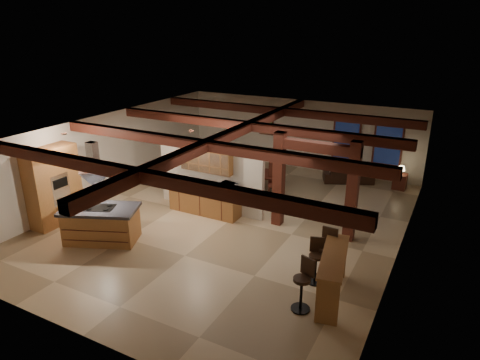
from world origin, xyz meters
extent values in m
plane|color=#C9B086|center=(0.00, 0.00, 0.00)|extent=(12.00, 12.00, 0.00)
plane|color=beige|center=(0.00, 6.00, 1.45)|extent=(10.00, 0.00, 10.00)
plane|color=beige|center=(0.00, -6.00, 1.45)|extent=(10.00, 0.00, 10.00)
plane|color=beige|center=(-5.00, 0.00, 1.45)|extent=(0.00, 12.00, 12.00)
plane|color=beige|center=(5.00, 0.00, 1.45)|extent=(0.00, 12.00, 12.00)
plane|color=#3E1A13|center=(0.00, 0.00, 2.90)|extent=(12.00, 12.00, 0.00)
cube|color=#421A10|center=(0.00, -4.00, 2.76)|extent=(10.00, 0.25, 0.28)
cube|color=#421A10|center=(0.00, -1.30, 2.76)|extent=(10.00, 0.25, 0.28)
cube|color=#421A10|center=(0.00, 1.30, 2.76)|extent=(10.00, 0.25, 0.28)
cube|color=#421A10|center=(0.00, 4.00, 2.76)|extent=(10.00, 0.25, 0.28)
cube|color=#421A10|center=(0.00, 0.00, 2.76)|extent=(0.28, 12.00, 0.28)
cube|color=#421A10|center=(1.40, 0.50, 1.45)|extent=(0.30, 0.30, 2.90)
cube|color=#421A10|center=(3.60, 0.50, 1.45)|extent=(0.30, 0.30, 2.90)
cube|color=#421A10|center=(2.50, 0.50, 2.60)|extent=(2.50, 0.28, 0.28)
cube|color=beige|center=(-1.00, 0.50, 1.10)|extent=(3.80, 0.18, 2.20)
cube|color=#9B5932|center=(-4.67, -2.60, 1.20)|extent=(0.64, 1.60, 2.40)
cube|color=silver|center=(-4.37, -2.60, 1.15)|extent=(0.06, 0.62, 0.95)
cube|color=black|center=(-4.33, -2.60, 1.35)|extent=(0.01, 0.50, 0.28)
cube|color=#9B5932|center=(-1.00, 0.11, 0.43)|extent=(2.40, 0.60, 0.86)
cube|color=black|center=(-1.00, 0.11, 0.90)|extent=(2.50, 0.66, 0.08)
cube|color=#9B5932|center=(-1.00, 0.32, 1.85)|extent=(1.80, 0.34, 0.95)
cube|color=silver|center=(-1.00, 0.14, 1.85)|extent=(1.74, 0.02, 0.90)
pyramid|color=silver|center=(-2.56, -2.86, 1.73)|extent=(1.10, 1.10, 0.45)
cube|color=silver|center=(-2.56, -2.86, 2.54)|extent=(0.26, 0.22, 0.73)
cube|color=#421A10|center=(2.00, 5.94, 1.50)|extent=(1.10, 0.05, 1.70)
cube|color=black|center=(2.00, 5.91, 1.50)|extent=(0.95, 0.02, 1.55)
cube|color=#421A10|center=(3.60, 5.94, 1.50)|extent=(1.10, 0.05, 1.70)
cube|color=black|center=(3.60, 5.91, 1.50)|extent=(0.95, 0.02, 1.55)
cube|color=#421A10|center=(-1.50, 5.94, 1.70)|extent=(0.65, 0.04, 0.85)
cube|color=#285E2F|center=(-1.50, 5.92, 1.70)|extent=(0.55, 0.01, 0.75)
cylinder|color=silver|center=(-2.60, -2.80, 2.87)|extent=(0.16, 0.16, 0.03)
cylinder|color=silver|center=(-1.00, -0.50, 2.87)|extent=(0.16, 0.16, 0.03)
cylinder|color=silver|center=(-4.00, -2.50, 2.87)|extent=(0.16, 0.16, 0.03)
cube|color=#9B5932|center=(-2.56, -2.86, 0.47)|extent=(2.17, 1.65, 0.93)
cube|color=black|center=(-2.56, -2.86, 0.97)|extent=(2.34, 1.82, 0.09)
cube|color=black|center=(-2.56, -2.86, 1.02)|extent=(0.96, 0.81, 0.02)
imported|color=#401810|center=(-0.49, 2.78, 0.33)|extent=(2.04, 1.32, 0.67)
imported|color=black|center=(2.38, 5.21, 0.28)|extent=(2.05, 1.46, 0.56)
imported|color=silver|center=(-0.10, 0.11, 1.07)|extent=(0.52, 0.38, 0.27)
cube|color=#9B5932|center=(3.97, -2.45, 1.06)|extent=(0.88, 2.13, 0.06)
cube|color=#9B5932|center=(4.14, -3.37, 0.52)|extent=(0.48, 0.19, 1.04)
cube|color=#9B5932|center=(3.81, -1.54, 0.52)|extent=(0.48, 0.19, 1.04)
cube|color=#421A10|center=(4.26, 5.36, 0.29)|extent=(0.49, 0.49, 0.58)
cylinder|color=black|center=(4.26, 5.36, 0.66)|extent=(0.06, 0.06, 0.15)
cone|color=#F2D791|center=(4.26, 5.36, 0.81)|extent=(0.27, 0.27, 0.17)
cylinder|color=black|center=(3.52, -3.19, 0.75)|extent=(0.38, 0.38, 0.07)
cube|color=black|center=(3.58, -3.02, 0.99)|extent=(0.35, 0.16, 0.42)
cylinder|color=black|center=(3.52, -3.19, 0.38)|extent=(0.06, 0.06, 0.73)
cylinder|color=black|center=(3.52, -3.19, 0.02)|extent=(0.42, 0.42, 0.03)
cylinder|color=black|center=(3.46, -2.05, 0.70)|extent=(0.35, 0.35, 0.07)
cube|color=black|center=(3.41, -1.89, 0.93)|extent=(0.33, 0.14, 0.39)
cylinder|color=black|center=(3.46, -2.05, 0.35)|extent=(0.06, 0.06, 0.68)
cylinder|color=black|center=(3.46, -2.05, 0.02)|extent=(0.39, 0.39, 0.03)
cylinder|color=black|center=(3.61, -1.76, 0.80)|extent=(0.40, 0.40, 0.08)
cube|color=black|center=(3.62, -1.57, 1.06)|extent=(0.38, 0.06, 0.45)
cylinder|color=black|center=(3.61, -1.76, 0.40)|extent=(0.07, 0.07, 0.78)
cylinder|color=black|center=(3.61, -1.76, 0.02)|extent=(0.45, 0.45, 0.03)
cube|color=#421A10|center=(-0.88, 1.84, 0.46)|extent=(0.56, 0.56, 0.06)
cube|color=#421A10|center=(-0.96, 2.04, 0.84)|extent=(0.42, 0.21, 0.77)
cylinder|color=#421A10|center=(-0.97, 1.61, 0.22)|extent=(0.05, 0.05, 0.43)
cylinder|color=#421A10|center=(-0.65, 1.75, 0.22)|extent=(0.05, 0.05, 0.43)
cylinder|color=#421A10|center=(-1.11, 1.93, 0.22)|extent=(0.05, 0.05, 0.43)
cylinder|color=#421A10|center=(-0.78, 2.07, 0.22)|extent=(0.05, 0.05, 0.43)
cube|color=#421A10|center=(-1.43, 3.17, 0.46)|extent=(0.56, 0.56, 0.06)
cube|color=#421A10|center=(-1.35, 2.97, 0.84)|extent=(0.42, 0.21, 0.77)
cylinder|color=#421A10|center=(-1.34, 3.40, 0.22)|extent=(0.05, 0.05, 0.43)
cylinder|color=#421A10|center=(-1.66, 3.26, 0.22)|extent=(0.05, 0.05, 0.43)
cylinder|color=#421A10|center=(-1.20, 3.07, 0.22)|extent=(0.05, 0.05, 0.43)
cylinder|color=#421A10|center=(-1.52, 2.94, 0.22)|extent=(0.05, 0.05, 0.43)
cube|color=#421A10|center=(-0.21, 2.12, 0.46)|extent=(0.56, 0.56, 0.06)
cube|color=#421A10|center=(-0.30, 2.32, 0.84)|extent=(0.42, 0.21, 0.77)
cylinder|color=#421A10|center=(-0.31, 1.89, 0.22)|extent=(0.05, 0.05, 0.43)
cylinder|color=#421A10|center=(0.02, 2.02, 0.22)|extent=(0.05, 0.05, 0.43)
cylinder|color=#421A10|center=(-0.44, 2.21, 0.22)|extent=(0.05, 0.05, 0.43)
cylinder|color=#421A10|center=(-0.12, 2.35, 0.22)|extent=(0.05, 0.05, 0.43)
cube|color=#421A10|center=(-0.77, 3.45, 0.46)|extent=(0.56, 0.56, 0.06)
cube|color=#421A10|center=(-0.68, 3.25, 0.84)|extent=(0.42, 0.21, 0.77)
cylinder|color=#421A10|center=(-0.67, 3.67, 0.22)|extent=(0.05, 0.05, 0.43)
cylinder|color=#421A10|center=(-1.00, 3.54, 0.22)|extent=(0.05, 0.05, 0.43)
cylinder|color=#421A10|center=(-0.54, 3.35, 0.22)|extent=(0.05, 0.05, 0.43)
cylinder|color=#421A10|center=(-0.86, 3.22, 0.22)|extent=(0.05, 0.05, 0.43)
cube|color=#421A10|center=(0.45, 2.39, 0.46)|extent=(0.56, 0.56, 0.06)
cube|color=#421A10|center=(0.37, 2.59, 0.84)|extent=(0.42, 0.21, 0.77)
cylinder|color=#421A10|center=(0.36, 2.17, 0.22)|extent=(0.05, 0.05, 0.43)
cylinder|color=#421A10|center=(0.68, 2.30, 0.22)|extent=(0.05, 0.05, 0.43)
cylinder|color=#421A10|center=(0.22, 2.49, 0.22)|extent=(0.05, 0.05, 0.43)
cylinder|color=#421A10|center=(0.55, 2.62, 0.22)|extent=(0.05, 0.05, 0.43)
cube|color=#421A10|center=(-0.10, 3.72, 0.46)|extent=(0.56, 0.56, 0.06)
cube|color=#421A10|center=(-0.02, 3.52, 0.84)|extent=(0.42, 0.21, 0.77)
cylinder|color=#421A10|center=(-0.01, 3.95, 0.22)|extent=(0.05, 0.05, 0.43)
cylinder|color=#421A10|center=(-0.33, 3.82, 0.22)|extent=(0.05, 0.05, 0.43)
cylinder|color=#421A10|center=(0.13, 3.63, 0.22)|extent=(0.05, 0.05, 0.43)
cylinder|color=#421A10|center=(-0.20, 3.49, 0.22)|extent=(0.05, 0.05, 0.43)
camera|label=1|loc=(5.98, -10.63, 5.83)|focal=32.00mm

